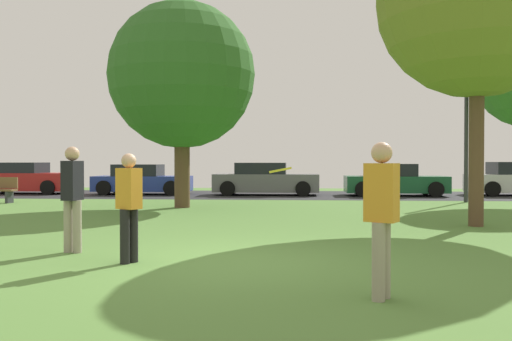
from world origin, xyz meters
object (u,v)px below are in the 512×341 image
(person_bystander, at_px, (72,194))
(parked_car_grey, at_px, (265,180))
(person_thrower, at_px, (381,213))
(parked_car_blue, at_px, (142,181))
(maple_tree_far, at_px, (182,76))
(parked_car_red, at_px, (25,179))
(frisbee_disc, at_px, (280,170))
(person_catcher, at_px, (129,203))
(street_lamp_post, at_px, (466,139))
(parked_car_green, at_px, (394,181))

(person_bystander, relative_size, parked_car_grey, 0.37)
(person_thrower, bearing_deg, parked_car_blue, -37.56)
(parked_car_blue, height_order, parked_car_grey, parked_car_grey)
(maple_tree_far, bearing_deg, parked_car_red, 141.75)
(frisbee_disc, xyz_separation_m, parked_car_red, (-12.16, 17.50, -0.70))
(person_bystander, xyz_separation_m, parked_car_blue, (-3.30, 15.30, -0.33))
(person_thrower, distance_m, frisbee_disc, 1.31)
(person_bystander, height_order, parked_car_red, person_bystander)
(maple_tree_far, relative_size, person_bystander, 3.84)
(person_catcher, distance_m, parked_car_grey, 16.01)
(person_thrower, bearing_deg, person_bystander, -1.49)
(person_thrower, relative_size, street_lamp_post, 0.37)
(person_bystander, bearing_deg, maple_tree_far, 10.09)
(person_thrower, bearing_deg, street_lamp_post, -80.92)
(frisbee_disc, bearing_deg, person_bystander, 149.01)
(person_catcher, height_order, person_bystander, person_bystander)
(maple_tree_far, height_order, person_bystander, maple_tree_far)
(frisbee_disc, relative_size, parked_car_grey, 0.06)
(parked_car_blue, height_order, parked_car_green, parked_car_green)
(maple_tree_far, distance_m, parked_car_grey, 7.80)
(person_thrower, xyz_separation_m, frisbee_disc, (-1.08, 0.60, 0.44))
(maple_tree_far, xyz_separation_m, person_bystander, (0.06, -8.59, -3.24))
(parked_car_grey, bearing_deg, person_thrower, -82.78)
(frisbee_disc, xyz_separation_m, parked_car_grey, (-1.17, 17.20, -0.70))
(frisbee_disc, xyz_separation_m, parked_car_green, (4.32, 17.11, -0.73))
(person_thrower, height_order, person_bystander, person_bystander)
(person_thrower, relative_size, parked_car_red, 0.39)
(maple_tree_far, xyz_separation_m, parked_car_blue, (-3.24, 6.70, -3.56))
(parked_car_blue, bearing_deg, person_bystander, -77.82)
(person_catcher, bearing_deg, parked_car_blue, 134.57)
(parked_car_red, xyz_separation_m, parked_car_green, (16.48, -0.39, -0.03))
(person_thrower, relative_size, frisbee_disc, 5.92)
(maple_tree_far, height_order, person_catcher, maple_tree_far)
(person_catcher, xyz_separation_m, frisbee_disc, (2.20, -1.22, 0.50))
(parked_car_blue, bearing_deg, parked_car_red, 178.12)
(parked_car_green, bearing_deg, person_thrower, -100.36)
(parked_car_green, bearing_deg, parked_car_grey, 179.09)
(frisbee_disc, relative_size, parked_car_red, 0.07)
(parked_car_red, bearing_deg, person_bystander, -60.41)
(frisbee_disc, height_order, parked_car_red, parked_car_red)
(maple_tree_far, xyz_separation_m, parked_car_green, (7.75, 6.49, -3.55))
(person_thrower, relative_size, parked_car_blue, 0.40)
(maple_tree_far, relative_size, frisbee_disc, 23.21)
(frisbee_disc, bearing_deg, person_thrower, -29.04)
(parked_car_blue, distance_m, parked_car_grey, 5.50)
(parked_car_red, xyz_separation_m, parked_car_grey, (10.99, -0.30, -0.01))
(parked_car_red, bearing_deg, parked_car_blue, -1.88)
(person_catcher, relative_size, parked_car_grey, 0.35)
(person_catcher, distance_m, parked_car_green, 17.18)
(maple_tree_far, relative_size, person_catcher, 4.14)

